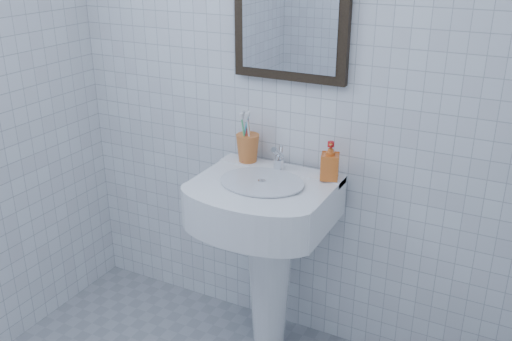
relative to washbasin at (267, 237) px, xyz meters
The scene contains 6 objects.
wall_back 0.70m from the washbasin, 89.48° to the left, with size 2.20×0.02×2.50m, color silver.
washbasin is the anchor object (origin of this frame).
faucet 0.34m from the washbasin, 90.00° to the left, with size 0.05×0.10×0.12m.
toothbrush_cup 0.40m from the washbasin, 141.68° to the left, with size 0.10×0.10×0.12m, color orange, non-canonical shape.
soap_dispenser 0.44m from the washbasin, 24.95° to the left, with size 0.07×0.07×0.16m, color #CA4613.
wall_mirror 0.98m from the washbasin, 90.00° to the left, with size 0.50×0.04×0.62m.
Camera 1 is at (0.95, -0.98, 1.80)m, focal length 40.00 mm.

